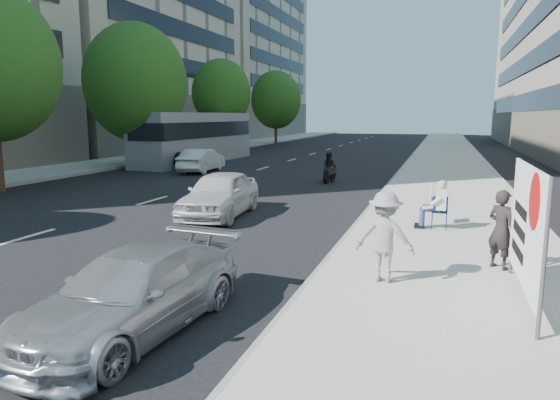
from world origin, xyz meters
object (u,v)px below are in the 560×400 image
at_px(white_sedan_mid, 202,160).
at_px(motorcycle, 330,169).
at_px(jogger, 385,237).
at_px(seated_protester, 436,202).
at_px(protest_banner, 526,225).
at_px(pedestrian_woman, 501,229).
at_px(white_sedan_near, 220,194).
at_px(bus, 196,138).
at_px(parked_sedan, 134,292).

relative_size(white_sedan_mid, motorcycle, 1.92).
distance_m(jogger, white_sedan_mid, 20.09).
relative_size(jogger, white_sedan_mid, 0.42).
relative_size(seated_protester, protest_banner, 0.43).
bearing_deg(motorcycle, pedestrian_woman, -58.84).
height_order(pedestrian_woman, white_sedan_mid, pedestrian_woman).
bearing_deg(white_sedan_near, bus, 114.20).
bearing_deg(bus, white_sedan_near, -58.17).
relative_size(white_sedan_mid, bus, 0.32).
relative_size(pedestrian_woman, protest_banner, 0.51).
distance_m(motorcycle, bus, 13.06).
relative_size(jogger, white_sedan_near, 0.40).
distance_m(seated_protester, jogger, 4.80).
bearing_deg(pedestrian_woman, white_sedan_mid, -4.37).
distance_m(parked_sedan, motorcycle, 17.12).
bearing_deg(jogger, protest_banner, 175.32).
distance_m(jogger, bus, 26.12).
distance_m(white_sedan_mid, bus, 6.14).
relative_size(jogger, pedestrian_woman, 1.05).
relative_size(jogger, protest_banner, 0.54).
bearing_deg(bus, motorcycle, -31.95).
relative_size(parked_sedan, motorcycle, 2.00).
height_order(motorcycle, bus, bus).
bearing_deg(jogger, bus, -51.58).
distance_m(pedestrian_woman, protest_banner, 1.86).
bearing_deg(seated_protester, motorcycle, 117.65).
distance_m(jogger, white_sedan_near, 7.64).
bearing_deg(protest_banner, white_sedan_near, 145.14).
bearing_deg(white_sedan_near, pedestrian_woman, -30.88).
height_order(seated_protester, jogger, jogger).
distance_m(parked_sedan, bus, 27.07).
relative_size(seated_protester, parked_sedan, 0.32).
xyz_separation_m(white_sedan_near, bus, (-9.25, 16.30, 0.93)).
bearing_deg(bus, jogger, -52.97).
bearing_deg(motorcycle, protest_banner, -61.21).
height_order(protest_banner, white_sedan_near, protest_banner).
bearing_deg(white_sedan_mid, bus, -64.69).
relative_size(white_sedan_near, motorcycle, 2.02).
bearing_deg(protest_banner, pedestrian_woman, 94.89).
bearing_deg(parked_sedan, motorcycle, 98.15).
xyz_separation_m(jogger, motorcycle, (-4.12, 14.13, -0.33)).
distance_m(parked_sedan, white_sedan_near, 8.46).
bearing_deg(jogger, motorcycle, -70.09).
height_order(pedestrian_woman, bus, bus).
xyz_separation_m(protest_banner, white_sedan_mid, (-14.09, 16.53, -0.75)).
xyz_separation_m(pedestrian_woman, motorcycle, (-6.19, 12.66, -0.29)).
distance_m(jogger, pedestrian_woman, 2.54).
distance_m(protest_banner, parked_sedan, 6.13).
bearing_deg(parked_sedan, white_sedan_mid, 119.44).
bearing_deg(jogger, pedestrian_woman, -140.98).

